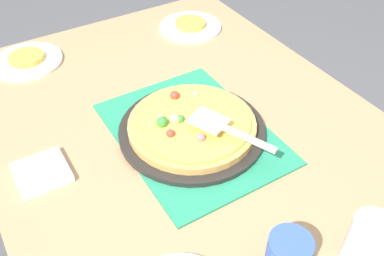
{
  "coord_description": "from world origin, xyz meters",
  "views": [
    {
      "loc": [
        0.71,
        -0.43,
        1.51
      ],
      "look_at": [
        0.0,
        0.0,
        0.77
      ],
      "focal_mm": 40.12,
      "sensor_mm": 36.0,
      "label": 1
    }
  ],
  "objects_px": {
    "pizza": "(191,124)",
    "plate_far_right": "(27,61)",
    "served_slice_right": "(26,58)",
    "served_slice_left": "(190,23)",
    "napkin_stack": "(42,173)",
    "cup_far": "(367,243)",
    "pizza_server": "(225,128)",
    "pizza_pan": "(192,130)",
    "plate_near_left": "(190,27)"
  },
  "relations": [
    {
      "from": "pizza_server",
      "to": "served_slice_left",
      "type": "bearing_deg",
      "value": 156.63
    },
    {
      "from": "served_slice_left",
      "to": "plate_far_right",
      "type": "bearing_deg",
      "value": -97.94
    },
    {
      "from": "pizza_pan",
      "to": "plate_far_right",
      "type": "bearing_deg",
      "value": -153.98
    },
    {
      "from": "napkin_stack",
      "to": "cup_far",
      "type": "bearing_deg",
      "value": 40.47
    },
    {
      "from": "served_slice_right",
      "to": "cup_far",
      "type": "xyz_separation_m",
      "value": [
        1.05,
        0.36,
        0.04
      ]
    },
    {
      "from": "plate_far_right",
      "to": "served_slice_left",
      "type": "height_order",
      "value": "served_slice_left"
    },
    {
      "from": "served_slice_left",
      "to": "cup_far",
      "type": "height_order",
      "value": "cup_far"
    },
    {
      "from": "served_slice_right",
      "to": "pizza_server",
      "type": "relative_size",
      "value": 0.48
    },
    {
      "from": "pizza",
      "to": "plate_far_right",
      "type": "distance_m",
      "value": 0.63
    },
    {
      "from": "plate_far_right",
      "to": "pizza_server",
      "type": "xyz_separation_m",
      "value": [
        0.65,
        0.31,
        0.07
      ]
    },
    {
      "from": "plate_near_left",
      "to": "cup_far",
      "type": "distance_m",
      "value": 0.99
    },
    {
      "from": "plate_far_right",
      "to": "served_slice_right",
      "type": "height_order",
      "value": "served_slice_right"
    },
    {
      "from": "pizza",
      "to": "pizza_server",
      "type": "bearing_deg",
      "value": 24.05
    },
    {
      "from": "pizza",
      "to": "napkin_stack",
      "type": "xyz_separation_m",
      "value": [
        -0.06,
        -0.38,
        -0.03
      ]
    },
    {
      "from": "cup_far",
      "to": "pizza_server",
      "type": "distance_m",
      "value": 0.4
    },
    {
      "from": "served_slice_right",
      "to": "napkin_stack",
      "type": "relative_size",
      "value": 0.92
    },
    {
      "from": "served_slice_left",
      "to": "pizza",
      "type": "bearing_deg",
      "value": -30.82
    },
    {
      "from": "served_slice_left",
      "to": "served_slice_right",
      "type": "relative_size",
      "value": 1.0
    },
    {
      "from": "pizza_pan",
      "to": "cup_far",
      "type": "relative_size",
      "value": 3.17
    },
    {
      "from": "cup_far",
      "to": "plate_near_left",
      "type": "bearing_deg",
      "value": 168.52
    },
    {
      "from": "plate_near_left",
      "to": "plate_far_right",
      "type": "relative_size",
      "value": 1.0
    },
    {
      "from": "napkin_stack",
      "to": "served_slice_left",
      "type": "bearing_deg",
      "value": 122.58
    },
    {
      "from": "served_slice_left",
      "to": "served_slice_right",
      "type": "height_order",
      "value": "same"
    },
    {
      "from": "pizza_server",
      "to": "napkin_stack",
      "type": "height_order",
      "value": "pizza_server"
    },
    {
      "from": "pizza",
      "to": "pizza_server",
      "type": "xyz_separation_m",
      "value": [
        0.09,
        0.04,
        0.04
      ]
    },
    {
      "from": "plate_near_left",
      "to": "pizza_server",
      "type": "relative_size",
      "value": 0.96
    },
    {
      "from": "pizza_pan",
      "to": "pizza",
      "type": "relative_size",
      "value": 1.15
    },
    {
      "from": "plate_near_left",
      "to": "served_slice_right",
      "type": "height_order",
      "value": "served_slice_right"
    },
    {
      "from": "served_slice_left",
      "to": "cup_far",
      "type": "xyz_separation_m",
      "value": [
        0.97,
        -0.2,
        0.04
      ]
    },
    {
      "from": "plate_far_right",
      "to": "napkin_stack",
      "type": "bearing_deg",
      "value": -11.5
    },
    {
      "from": "pizza_pan",
      "to": "pizza",
      "type": "height_order",
      "value": "pizza"
    },
    {
      "from": "pizza",
      "to": "plate_near_left",
      "type": "height_order",
      "value": "pizza"
    },
    {
      "from": "napkin_stack",
      "to": "pizza_server",
      "type": "bearing_deg",
      "value": 70.24
    },
    {
      "from": "plate_near_left",
      "to": "pizza_server",
      "type": "xyz_separation_m",
      "value": [
        0.57,
        -0.25,
        0.07
      ]
    },
    {
      "from": "plate_near_left",
      "to": "pizza_pan",
      "type": "bearing_deg",
      "value": -30.65
    },
    {
      "from": "plate_near_left",
      "to": "served_slice_left",
      "type": "bearing_deg",
      "value": 0.0
    },
    {
      "from": "pizza",
      "to": "cup_far",
      "type": "height_order",
      "value": "cup_far"
    },
    {
      "from": "pizza",
      "to": "served_slice_left",
      "type": "relative_size",
      "value": 3.0
    },
    {
      "from": "pizza",
      "to": "plate_far_right",
      "type": "bearing_deg",
      "value": -154.05
    },
    {
      "from": "plate_near_left",
      "to": "served_slice_left",
      "type": "xyz_separation_m",
      "value": [
        0.0,
        0.0,
        0.01
      ]
    },
    {
      "from": "pizza_pan",
      "to": "napkin_stack",
      "type": "relative_size",
      "value": 3.17
    },
    {
      "from": "cup_far",
      "to": "pizza_server",
      "type": "xyz_separation_m",
      "value": [
        -0.4,
        -0.05,
        0.01
      ]
    },
    {
      "from": "pizza_pan",
      "to": "napkin_stack",
      "type": "distance_m",
      "value": 0.38
    },
    {
      "from": "pizza",
      "to": "pizza_server",
      "type": "distance_m",
      "value": 0.11
    },
    {
      "from": "pizza",
      "to": "napkin_stack",
      "type": "distance_m",
      "value": 0.38
    },
    {
      "from": "plate_near_left",
      "to": "napkin_stack",
      "type": "relative_size",
      "value": 1.83
    },
    {
      "from": "pizza",
      "to": "plate_far_right",
      "type": "height_order",
      "value": "pizza"
    },
    {
      "from": "plate_far_right",
      "to": "served_slice_right",
      "type": "xyz_separation_m",
      "value": [
        0.0,
        0.0,
        0.01
      ]
    },
    {
      "from": "served_slice_right",
      "to": "served_slice_left",
      "type": "bearing_deg",
      "value": 82.06
    },
    {
      "from": "served_slice_left",
      "to": "cup_far",
      "type": "distance_m",
      "value": 0.99
    }
  ]
}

